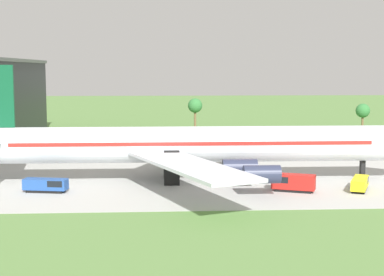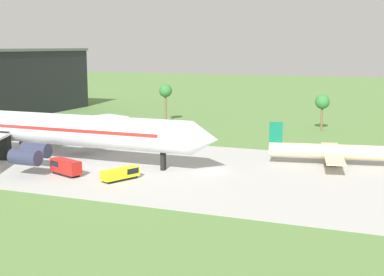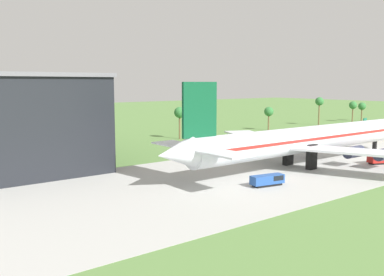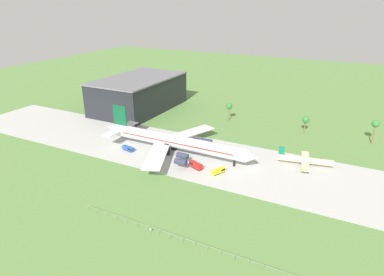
# 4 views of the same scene
# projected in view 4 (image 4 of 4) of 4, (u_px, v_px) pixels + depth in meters

# --- Properties ---
(ground_plane) EXTENTS (600.00, 600.00, 0.00)m
(ground_plane) POSITION_uv_depth(u_px,v_px,m) (254.00, 168.00, 141.99)
(ground_plane) COLOR #5B8442
(taxiway_strip) EXTENTS (320.00, 44.00, 0.02)m
(taxiway_strip) POSITION_uv_depth(u_px,v_px,m) (254.00, 168.00, 141.99)
(taxiway_strip) COLOR #B2B2AD
(taxiway_strip) RESTS_ON ground_plane
(jet_airliner) EXTENTS (77.59, 57.23, 18.42)m
(jet_airliner) POSITION_uv_depth(u_px,v_px,m) (174.00, 141.00, 154.04)
(jet_airliner) COLOR silver
(jet_airliner) RESTS_ON ground_plane
(regional_aircraft) EXTENTS (22.37, 20.28, 7.49)m
(regional_aircraft) POSITION_uv_depth(u_px,v_px,m) (305.00, 160.00, 143.65)
(regional_aircraft) COLOR beige
(regional_aircraft) RESTS_ON ground_plane
(baggage_tug) EXTENTS (6.60, 3.13, 1.97)m
(baggage_tug) POSITION_uv_depth(u_px,v_px,m) (129.00, 149.00, 158.30)
(baggage_tug) COLOR black
(baggage_tug) RESTS_ON ground_plane
(fuel_truck) EXTENTS (4.50, 6.69, 1.87)m
(fuel_truck) POSITION_uv_depth(u_px,v_px,m) (219.00, 171.00, 137.89)
(fuel_truck) COLOR black
(fuel_truck) RESTS_ON ground_plane
(catering_van) EXTENTS (6.55, 4.12, 2.56)m
(catering_van) POSITION_uv_depth(u_px,v_px,m) (196.00, 165.00, 141.77)
(catering_van) COLOR black
(catering_van) RESTS_ON ground_plane
(perimeter_fence) EXTENTS (80.10, 0.10, 2.10)m
(perimeter_fence) POSITION_uv_depth(u_px,v_px,m) (194.00, 243.00, 96.15)
(perimeter_fence) COLOR gray
(perimeter_fence) RESTS_ON ground_plane
(no_stopping_sign) EXTENTS (0.44, 0.08, 1.68)m
(no_stopping_sign) POSITION_uv_depth(u_px,v_px,m) (150.00, 230.00, 102.25)
(no_stopping_sign) COLOR gray
(no_stopping_sign) RESTS_ON ground_plane
(terminal_building) EXTENTS (36.72, 61.20, 20.18)m
(terminal_building) POSITION_uv_depth(u_px,v_px,m) (139.00, 93.00, 216.25)
(terminal_building) COLOR black
(terminal_building) RESTS_ON ground_plane
(palm_tree_row) EXTENTS (112.20, 3.60, 12.17)m
(palm_tree_row) POSITION_uv_depth(u_px,v_px,m) (353.00, 125.00, 167.55)
(palm_tree_row) COLOR brown
(palm_tree_row) RESTS_ON ground_plane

